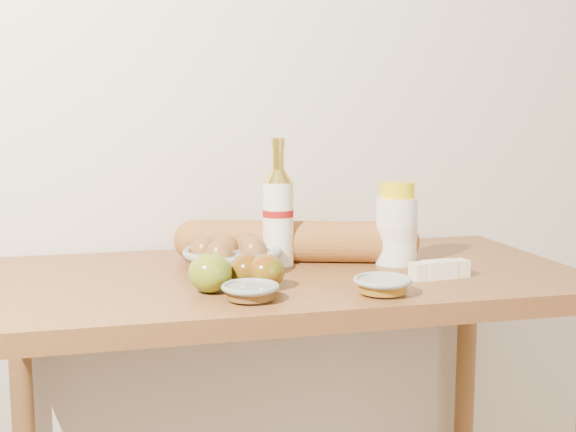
# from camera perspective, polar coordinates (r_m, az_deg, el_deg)

# --- Properties ---
(back_wall) EXTENTS (3.50, 0.02, 2.60)m
(back_wall) POSITION_cam_1_polar(r_m,az_deg,el_deg) (1.76, -2.85, 10.71)
(back_wall) COLOR beige
(back_wall) RESTS_ON ground
(table) EXTENTS (1.20, 0.60, 0.90)m
(table) POSITION_cam_1_polar(r_m,az_deg,el_deg) (1.51, -0.28, -9.03)
(table) COLOR #905B2E
(table) RESTS_ON ground
(bourbon_bottle) EXTENTS (0.08, 0.08, 0.27)m
(bourbon_bottle) POSITION_cam_1_polar(r_m,az_deg,el_deg) (1.53, -0.79, 0.17)
(bourbon_bottle) COLOR white
(bourbon_bottle) RESTS_ON table
(cream_bottle) EXTENTS (0.11, 0.11, 0.18)m
(cream_bottle) POSITION_cam_1_polar(r_m,az_deg,el_deg) (1.56, 8.57, -0.82)
(cream_bottle) COLOR white
(cream_bottle) RESTS_ON table
(egg_bowl) EXTENTS (0.25, 0.25, 0.07)m
(egg_bowl) POSITION_cam_1_polar(r_m,az_deg,el_deg) (1.49, -4.46, -3.20)
(egg_bowl) COLOR gray
(egg_bowl) RESTS_ON table
(baguette) EXTENTS (0.54, 0.24, 0.09)m
(baguette) POSITION_cam_1_polar(r_m,az_deg,el_deg) (1.57, 0.62, -2.00)
(baguette) COLOR #B37636
(baguette) RESTS_ON table
(apple_yellowgreen) EXTENTS (0.10, 0.10, 0.07)m
(apple_yellowgreen) POSITION_cam_1_polar(r_m,az_deg,el_deg) (1.31, -6.18, -4.48)
(apple_yellowgreen) COLOR olive
(apple_yellowgreen) RESTS_ON table
(apple_redgreen_front) EXTENTS (0.09, 0.09, 0.07)m
(apple_redgreen_front) POSITION_cam_1_polar(r_m,az_deg,el_deg) (1.33, -1.76, -4.42)
(apple_redgreen_front) COLOR #951408
(apple_redgreen_front) RESTS_ON table
(apple_redgreen_right) EXTENTS (0.08, 0.08, 0.06)m
(apple_redgreen_right) POSITION_cam_1_polar(r_m,az_deg,el_deg) (1.35, -3.22, -4.32)
(apple_redgreen_right) COLOR maroon
(apple_redgreen_right) RESTS_ON table
(sugar_bowl) EXTENTS (0.12, 0.12, 0.03)m
(sugar_bowl) POSITION_cam_1_polar(r_m,az_deg,el_deg) (1.26, -2.99, -5.99)
(sugar_bowl) COLOR gray
(sugar_bowl) RESTS_ON table
(syrup_bowl) EXTENTS (0.14, 0.14, 0.03)m
(syrup_bowl) POSITION_cam_1_polar(r_m,az_deg,el_deg) (1.31, 7.48, -5.45)
(syrup_bowl) COLOR #8F9C97
(syrup_bowl) RESTS_ON table
(butter_stick) EXTENTS (0.12, 0.05, 0.04)m
(butter_stick) POSITION_cam_1_polar(r_m,az_deg,el_deg) (1.45, 11.88, -4.17)
(butter_stick) COLOR #F7ECBF
(butter_stick) RESTS_ON table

